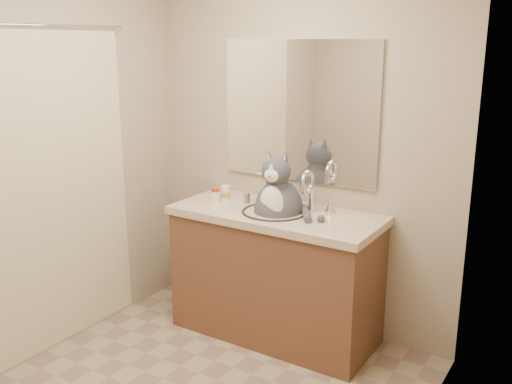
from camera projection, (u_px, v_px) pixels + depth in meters
room at (175, 190)px, 2.71m from camera, size 2.22×2.52×2.42m
vanity at (276, 271)px, 3.69m from camera, size 1.34×0.59×1.12m
mirror at (298, 111)px, 3.66m from camera, size 1.10×0.02×0.90m
shower_curtain at (50, 190)px, 3.38m from camera, size 0.02×1.30×1.93m
cat at (278, 206)px, 3.57m from camera, size 0.47×0.37×0.61m
pill_bottle_redcap at (216, 195)px, 3.77m from camera, size 0.06×0.06×0.10m
pill_bottle_orange at (226, 193)px, 3.82m from camera, size 0.06×0.06×0.10m
grey_canister at (247, 198)px, 3.76m from camera, size 0.05×0.05×0.07m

